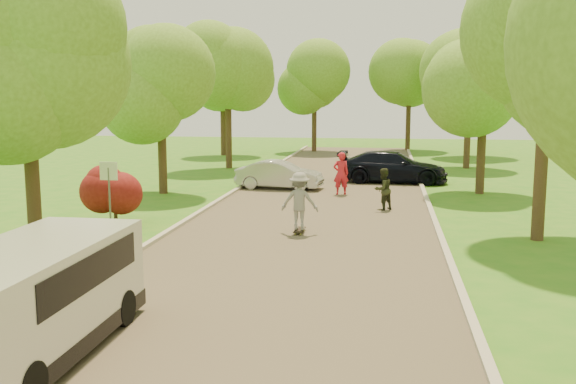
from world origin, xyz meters
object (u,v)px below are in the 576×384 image
Objects in this scene: street_sign at (109,182)px; skateboarder at (300,201)px; dark_sedan at (392,167)px; longboard at (300,230)px; silver_sedan at (279,175)px; minivan at (32,299)px; person_striped at (341,174)px; person_olive at (383,189)px.

street_sign is 5.77m from skateboarder.
dark_sedan is 12.50m from longboard.
minivan is at bearing -176.49° from silver_sedan.
skateboarder reaches higher than dark_sedan.
longboard is 7.96m from person_striped.
dark_sedan is 2.89× the size of person_striped.
skateboarder is 1.13× the size of person_olive.
skateboarder is 7.92m from person_striped.
street_sign is at bearing 39.80° from person_striped.
longboard is at bearing 8.59° from street_sign.
street_sign is at bearing 106.52° from minivan.
longboard is 0.50× the size of person_striped.
longboard is at bearing 70.87° from person_striped.
silver_sedan is (3.50, 10.06, -0.93)m from street_sign.
street_sign is at bearing -11.39° from person_olive.
minivan is at bearing 25.13° from person_olive.
person_striped is at bearing 78.13° from minivan.
longboard is 0.52× the size of skateboarder.
person_striped is at bearing 54.00° from street_sign.
minivan is 19.11m from silver_sedan.
street_sign is 0.45× the size of minivan.
minivan is at bearing -73.05° from street_sign.
minivan is 2.70× the size of person_striped.
dark_sedan is (5.03, 2.95, 0.12)m from silver_sedan.
skateboarder is at bearing 70.87° from person_striped.
street_sign is 9.71m from person_olive.
skateboarder is (2.92, 9.90, 0.03)m from minivan.
silver_sedan is at bearing -74.36° from longboard.
silver_sedan is at bearing -38.92° from person_striped.
skateboarder reaches higher than longboard.
person_olive is (5.38, 14.29, -0.18)m from minivan.
person_olive is (1.78, -3.49, -0.13)m from person_striped.
street_sign is at bearing 149.66° from dark_sedan.
silver_sedan is 4.25× the size of longboard.
minivan is 22.80m from dark_sedan.
silver_sedan is 2.20× the size of skateboarder.
person_striped reaches higher than dark_sedan.
skateboarder is at bearing 169.68° from dark_sedan.
person_olive is (-0.39, -7.76, 0.01)m from dark_sedan.
dark_sedan reaches higher than silver_sedan.
minivan is 2.79× the size of skateboarder.
silver_sedan reaches higher than longboard.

